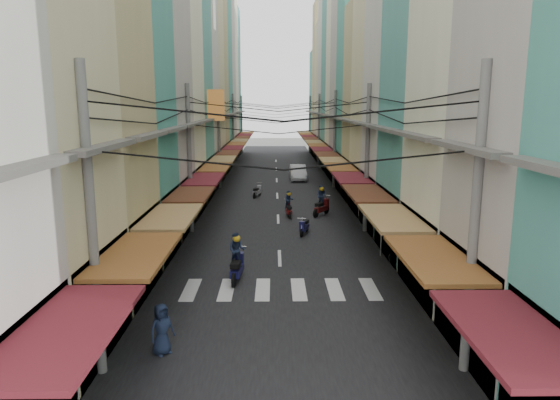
{
  "coord_description": "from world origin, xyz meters",
  "views": [
    {
      "loc": [
        -0.25,
        -24.38,
        7.15
      ],
      "look_at": [
        0.09,
        3.34,
        1.75
      ],
      "focal_mm": 32.0,
      "sensor_mm": 36.0,
      "label": 1
    }
  ],
  "objects": [
    {
      "name": "moving_scooters",
      "position": [
        0.55,
        5.23,
        0.55
      ],
      "size": [
        5.14,
        33.49,
        2.0
      ],
      "color": "black",
      "rests_on": "ground"
    },
    {
      "name": "road",
      "position": [
        0.0,
        20.0,
        0.01
      ],
      "size": [
        10.0,
        80.0,
        0.02
      ],
      "primitive_type": "cube",
      "color": "black",
      "rests_on": "ground"
    },
    {
      "name": "building_row_right",
      "position": [
        7.92,
        16.45,
        9.41
      ],
      "size": [
        7.8,
        68.98,
        22.59
      ],
      "color": "teal",
      "rests_on": "ground"
    },
    {
      "name": "traffic_sign",
      "position": [
        4.78,
        -1.71,
        2.01
      ],
      "size": [
        0.1,
        0.61,
        2.78
      ],
      "color": "slate",
      "rests_on": "ground"
    },
    {
      "name": "building_row_left",
      "position": [
        -7.92,
        16.56,
        9.78
      ],
      "size": [
        7.8,
        67.67,
        23.7
      ],
      "color": "beige",
      "rests_on": "ground"
    },
    {
      "name": "pedestrians",
      "position": [
        -4.08,
        1.3,
        0.99
      ],
      "size": [
        13.91,
        24.73,
        2.11
      ],
      "color": "black",
      "rests_on": "ground"
    },
    {
      "name": "sidewalk_left",
      "position": [
        -6.5,
        20.0,
        0.03
      ],
      "size": [
        3.0,
        80.0,
        0.06
      ],
      "primitive_type": "cube",
      "color": "slate",
      "rests_on": "ground"
    },
    {
      "name": "crosswalk",
      "position": [
        -0.0,
        -6.0,
        0.03
      ],
      "size": [
        7.55,
        2.4,
        0.01
      ],
      "color": "silver",
      "rests_on": "ground"
    },
    {
      "name": "ground",
      "position": [
        0.0,
        0.0,
        0.0
      ],
      "size": [
        160.0,
        160.0,
        0.0
      ],
      "primitive_type": "plane",
      "color": "slate",
      "rests_on": "ground"
    },
    {
      "name": "sidewalk_right",
      "position": [
        6.5,
        20.0,
        0.03
      ],
      "size": [
        3.0,
        80.0,
        0.06
      ],
      "primitive_type": "cube",
      "color": "slate",
      "rests_on": "ground"
    },
    {
      "name": "white_car",
      "position": [
        2.02,
        22.38,
        0.0
      ],
      "size": [
        4.92,
        1.98,
        1.73
      ],
      "primitive_type": "imported",
      "rotation": [
        0.0,
        0.0,
        0.01
      ],
      "color": "silver",
      "rests_on": "ground"
    },
    {
      "name": "bicycle",
      "position": [
        6.53,
        0.49,
        0.0
      ],
      "size": [
        1.77,
        0.9,
        1.16
      ],
      "primitive_type": "imported",
      "rotation": [
        0.0,
        0.0,
        1.73
      ],
      "color": "black",
      "rests_on": "ground"
    },
    {
      "name": "parked_scooters",
      "position": [
        4.5,
        -3.25,
        0.49
      ],
      "size": [
        13.28,
        11.97,
        1.01
      ],
      "color": "black",
      "rests_on": "ground"
    },
    {
      "name": "market_umbrella",
      "position": [
        7.2,
        -3.33,
        2.12
      ],
      "size": [
        2.28,
        2.28,
        2.41
      ],
      "color": "#B2B2B7",
      "rests_on": "ground"
    },
    {
      "name": "utility_poles",
      "position": [
        0.0,
        15.01,
        6.59
      ],
      "size": [
        10.2,
        66.13,
        8.2
      ],
      "color": "slate",
      "rests_on": "ground"
    }
  ]
}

